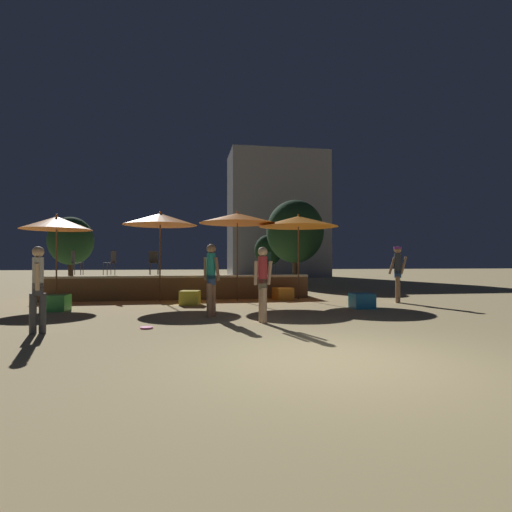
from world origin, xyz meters
The scene contains 23 objects.
ground_plane centered at (0.00, 0.00, 0.00)m, with size 120.00×120.00×0.00m, color tan.
wooden_deck centered at (-2.41, 10.32, 0.40)m, with size 9.58×2.41×0.87m.
patio_umbrella_0 centered at (-3.02, 8.81, 2.84)m, with size 2.54×2.54×3.13m.
patio_umbrella_1 centered at (-6.41, 8.91, 2.66)m, with size 2.26×2.26×2.96m.
patio_umbrella_2 centered at (-0.34, 8.67, 2.91)m, with size 2.71×2.71×3.17m.
patio_umbrella_3 centered at (1.90, 8.70, 2.83)m, with size 2.89×2.89×3.11m.
cube_seat_0 centered at (1.30, 8.60, 0.22)m, with size 0.72×0.72×0.44m.
cube_seat_1 centered at (3.01, 5.74, 0.22)m, with size 0.62×0.62×0.44m.
cube_seat_2 centered at (-2.00, 7.48, 0.23)m, with size 0.69×0.69×0.45m.
cube_seat_3 centered at (-5.65, 6.55, 0.23)m, with size 0.61×0.61×0.45m.
person_0 centered at (-0.39, 3.50, 0.93)m, with size 0.46×0.29×1.71m.
person_1 centered at (4.86, 7.01, 1.10)m, with size 0.53×0.43×1.89m.
person_2 centered at (-1.49, 4.63, 1.01)m, with size 0.43×0.35×1.82m.
person_3 centered at (-4.90, 2.90, 0.90)m, with size 0.29×0.48×1.68m.
bistro_chair_0 centered at (-6.21, 10.43, 1.42)m, with size 0.40×0.40×0.90m.
bistro_chair_1 centered at (-3.35, 10.25, 1.42)m, with size 0.42×0.42×0.90m.
bistro_chair_2 centered at (-4.87, 10.13, 1.42)m, with size 0.48×0.48×0.90m.
bistro_chair_3 centered at (1.26, 10.91, 1.42)m, with size 0.47×0.47×0.90m.
frisbee_disc centered at (-2.90, 3.15, 0.02)m, with size 0.26×0.26×0.03m.
background_tree_0 centered at (3.93, 16.62, 3.07)m, with size 3.25×3.25×4.87m.
background_tree_1 centered at (3.18, 20.52, 2.09)m, with size 1.85×1.85×3.13m.
background_tree_2 centered at (-8.86, 19.53, 2.56)m, with size 2.56×2.56×3.98m.
distant_building centered at (5.75, 29.32, 5.46)m, with size 8.48×4.83×10.91m.
Camera 1 is at (-2.05, -5.35, 1.39)m, focal length 28.00 mm.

